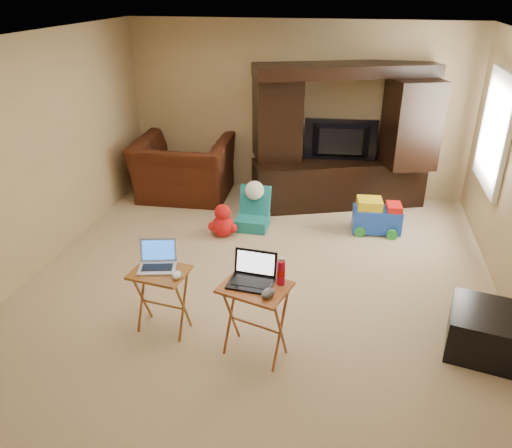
% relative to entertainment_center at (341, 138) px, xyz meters
% --- Properties ---
extents(floor, '(5.50, 5.50, 0.00)m').
position_rel_entertainment_center_xyz_m(floor, '(-0.69, -2.31, -1.00)').
color(floor, '#CEB38E').
rests_on(floor, ground).
extents(ceiling, '(5.50, 5.50, 0.00)m').
position_rel_entertainment_center_xyz_m(ceiling, '(-0.69, -2.31, 1.50)').
color(ceiling, silver).
rests_on(ceiling, ground).
extents(wall_back, '(5.00, 0.00, 5.00)m').
position_rel_entertainment_center_xyz_m(wall_back, '(-0.69, 0.44, 0.25)').
color(wall_back, tan).
rests_on(wall_back, ground).
extents(wall_front, '(5.00, 0.00, 5.00)m').
position_rel_entertainment_center_xyz_m(wall_front, '(-0.69, -5.06, 0.25)').
color(wall_front, tan).
rests_on(wall_front, ground).
extents(wall_left, '(0.00, 5.50, 5.50)m').
position_rel_entertainment_center_xyz_m(wall_left, '(-3.19, -2.31, 0.25)').
color(wall_left, tan).
rests_on(wall_left, ground).
extents(window_pane, '(0.00, 1.20, 1.20)m').
position_rel_entertainment_center_xyz_m(window_pane, '(1.79, -0.76, 0.40)').
color(window_pane, white).
rests_on(window_pane, ground).
extents(window_frame, '(0.06, 1.14, 1.34)m').
position_rel_entertainment_center_xyz_m(window_frame, '(1.77, -0.76, 0.40)').
color(window_frame, white).
rests_on(window_frame, ground).
extents(entertainment_center, '(2.50, 1.40, 1.99)m').
position_rel_entertainment_center_xyz_m(entertainment_center, '(0.00, 0.00, 0.00)').
color(entertainment_center, black).
rests_on(entertainment_center, floor).
extents(television, '(1.02, 0.23, 0.58)m').
position_rel_entertainment_center_xyz_m(television, '(0.00, -0.04, -0.04)').
color(television, black).
rests_on(television, entertainment_center).
extents(recliner, '(1.42, 1.25, 0.88)m').
position_rel_entertainment_center_xyz_m(recliner, '(-2.27, -0.19, -0.55)').
color(recliner, '#4A200F').
rests_on(recliner, floor).
extents(child_rocker, '(0.41, 0.47, 0.54)m').
position_rel_entertainment_center_xyz_m(child_rocker, '(-1.04, -1.03, -0.72)').
color(child_rocker, '#16777B').
rests_on(child_rocker, floor).
extents(plush_toy, '(0.40, 0.33, 0.44)m').
position_rel_entertainment_center_xyz_m(plush_toy, '(-1.37, -1.33, -0.78)').
color(plush_toy, red).
rests_on(plush_toy, floor).
extents(push_toy, '(0.66, 0.50, 0.47)m').
position_rel_entertainment_center_xyz_m(push_toy, '(0.56, -0.82, -0.76)').
color(push_toy, blue).
rests_on(push_toy, floor).
extents(ottoman, '(0.74, 0.74, 0.40)m').
position_rel_entertainment_center_xyz_m(ottoman, '(1.47, -3.01, -0.79)').
color(ottoman, black).
rests_on(ottoman, floor).
extents(tray_table_left, '(0.53, 0.45, 0.63)m').
position_rel_entertainment_center_xyz_m(tray_table_left, '(-1.41, -3.29, -0.68)').
color(tray_table_left, '#A46027').
rests_on(tray_table_left, floor).
extents(tray_table_right, '(0.64, 0.57, 0.70)m').
position_rel_entertainment_center_xyz_m(tray_table_right, '(-0.51, -3.46, -0.64)').
color(tray_table_right, '#A35827').
rests_on(tray_table_right, floor).
extents(laptop_left, '(0.39, 0.34, 0.24)m').
position_rel_entertainment_center_xyz_m(laptop_left, '(-1.44, -3.26, -0.24)').
color(laptop_left, '#B8B8BD').
rests_on(laptop_left, tray_table_left).
extents(laptop_right, '(0.39, 0.33, 0.24)m').
position_rel_entertainment_center_xyz_m(laptop_right, '(-0.55, -3.44, -0.17)').
color(laptop_right, black).
rests_on(laptop_right, tray_table_right).
extents(mouse_left, '(0.10, 0.14, 0.05)m').
position_rel_entertainment_center_xyz_m(mouse_left, '(-1.22, -3.36, -0.34)').
color(mouse_left, silver).
rests_on(mouse_left, tray_table_left).
extents(mouse_right, '(0.13, 0.16, 0.06)m').
position_rel_entertainment_center_xyz_m(mouse_right, '(-0.38, -3.58, -0.27)').
color(mouse_right, '#45464B').
rests_on(mouse_right, tray_table_right).
extents(water_bottle, '(0.07, 0.07, 0.22)m').
position_rel_entertainment_center_xyz_m(water_bottle, '(-0.31, -3.38, -0.19)').
color(water_bottle, red).
rests_on(water_bottle, tray_table_right).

